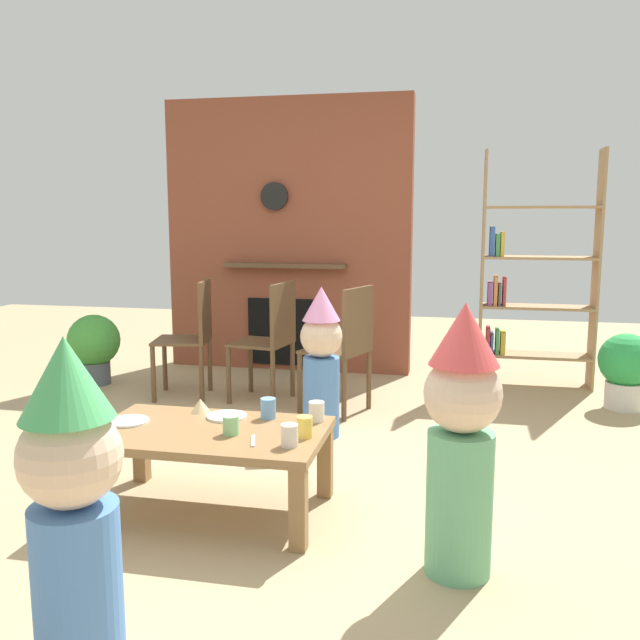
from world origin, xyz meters
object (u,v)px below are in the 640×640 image
at_px(paper_cup_near_left, 231,425).
at_px(paper_cup_near_right, 305,427).
at_px(paper_plate_rear, 227,416).
at_px(paper_cup_far_right, 317,412).
at_px(bookshelf, 528,280).
at_px(child_with_cone_hat, 73,508).
at_px(dining_chair_left, 193,331).
at_px(paper_plate_front, 128,421).
at_px(paper_cup_center, 268,408).
at_px(child_by_the_chairs, 321,358).
at_px(birthday_cake_slice, 200,406).
at_px(child_in_pink, 461,434).
at_px(coffee_table, 210,442).
at_px(potted_plant_short, 94,344).
at_px(potted_plant_tall, 626,367).
at_px(dining_chair_right, 346,342).
at_px(dining_chair_middle, 272,334).
at_px(paper_cup_far_left, 290,435).

height_order(paper_cup_near_left, paper_cup_near_right, paper_cup_near_right).
bearing_deg(paper_plate_rear, paper_cup_far_right, 4.07).
relative_size(bookshelf, paper_cup_far_right, 19.67).
relative_size(child_with_cone_hat, dining_chair_left, 1.18).
xyz_separation_m(paper_cup_far_right, paper_plate_front, (-0.88, -0.21, -0.04)).
bearing_deg(paper_cup_center, child_by_the_chairs, 86.12).
xyz_separation_m(bookshelf, paper_cup_center, (-1.43, -2.59, -0.41)).
bearing_deg(birthday_cake_slice, paper_cup_center, -3.71).
bearing_deg(dining_chair_left, child_in_pink, 120.66).
bearing_deg(paper_plate_front, paper_plate_rear, 21.70).
relative_size(coffee_table, potted_plant_short, 1.85).
height_order(potted_plant_tall, potted_plant_short, potted_plant_short).
bearing_deg(paper_plate_rear, paper_plate_front, -158.30).
distance_m(birthday_cake_slice, dining_chair_right, 1.55).
height_order(paper_cup_center, paper_plate_front, paper_cup_center).
xyz_separation_m(paper_plate_rear, dining_chair_right, (0.34, 1.52, 0.10)).
height_order(paper_cup_near_left, child_in_pink, child_in_pink).
bearing_deg(child_in_pink, potted_plant_short, -23.47).
relative_size(paper_plate_rear, dining_chair_middle, 0.22).
distance_m(dining_chair_left, potted_plant_short, 0.99).
bearing_deg(dining_chair_right, paper_plate_rear, 97.59).
distance_m(coffee_table, paper_cup_near_left, 0.17).
height_order(child_in_pink, potted_plant_short, child_in_pink).
distance_m(bookshelf, paper_cup_center, 2.99).
bearing_deg(potted_plant_tall, dining_chair_middle, -172.49).
relative_size(paper_cup_near_right, child_with_cone_hat, 0.09).
distance_m(paper_cup_near_right, child_in_pink, 0.76).
xyz_separation_m(paper_cup_far_right, child_with_cone_hat, (-0.40, -1.44, 0.11)).
bearing_deg(paper_cup_center, paper_plate_rear, -171.03).
bearing_deg(dining_chair_middle, potted_plant_tall, -163.49).
distance_m(coffee_table, dining_chair_right, 1.76).
bearing_deg(potted_plant_short, child_by_the_chairs, -23.48).
height_order(bookshelf, dining_chair_middle, bookshelf).
bearing_deg(paper_plate_rear, paper_cup_far_left, -39.77).
xyz_separation_m(coffee_table, child_in_pink, (1.15, -0.32, 0.22)).
distance_m(paper_cup_near_right, paper_cup_far_right, 0.24).
relative_size(paper_cup_near_right, paper_plate_rear, 0.48).
bearing_deg(potted_plant_short, paper_cup_near_left, -47.81).
xyz_separation_m(paper_cup_near_left, paper_cup_center, (0.10, 0.27, 0.01)).
distance_m(paper_cup_far_right, child_by_the_chairs, 0.98).
xyz_separation_m(paper_plate_front, birthday_cake_slice, (0.28, 0.23, 0.03)).
bearing_deg(potted_plant_short, dining_chair_left, -11.15).
bearing_deg(paper_plate_front, potted_plant_tall, 39.14).
xyz_separation_m(bookshelf, child_with_cone_hat, (-1.59, -4.03, -0.31)).
distance_m(paper_cup_near_right, dining_chair_left, 2.34).
distance_m(paper_cup_center, paper_plate_rear, 0.21).
relative_size(bookshelf, potted_plant_tall, 3.44).
bearing_deg(potted_plant_tall, paper_cup_center, -136.02).
distance_m(paper_cup_near_left, dining_chair_right, 1.78).
relative_size(paper_plate_rear, child_in_pink, 0.18).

